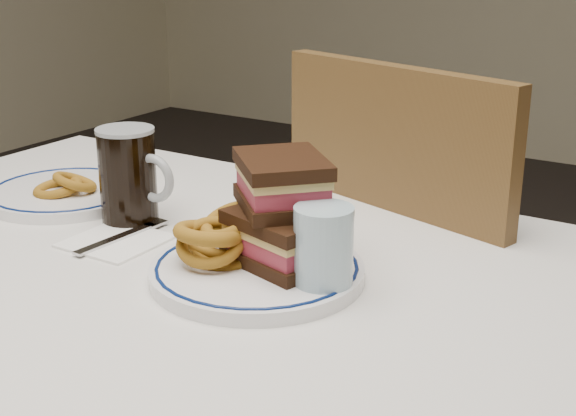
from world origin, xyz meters
The scene contains 11 objects.
dining_table centered at (0.00, 0.00, 0.64)m, with size 1.27×0.87×0.75m.
chair_far centered at (0.20, 0.47, 0.53)m, with size 0.56×0.56×0.98m.
main_plate centered at (0.14, 0.00, 0.76)m, with size 0.28×0.28×0.02m.
reuben_sandwich centered at (0.16, 0.03, 0.84)m, with size 0.18×0.17×0.14m.
onion_rings_main centered at (0.09, -0.01, 0.80)m, with size 0.11×0.12×0.10m.
ketchup_ramekin centered at (0.13, 0.07, 0.79)m, with size 0.06×0.06×0.04m.
beer_mug centered at (-0.15, 0.08, 0.83)m, with size 0.13×0.09×0.15m.
water_glass centered at (0.24, 0.00, 0.81)m, with size 0.07×0.07×0.12m, color #A1C0D0.
far_plate centered at (-0.32, 0.10, 0.76)m, with size 0.26×0.26×0.02m.
onion_rings_far centered at (-0.30, 0.09, 0.78)m, with size 0.11×0.10×0.05m.
napkin_fork centered at (-0.10, 0.00, 0.75)m, with size 0.13×0.17×0.01m.
Camera 1 is at (0.69, -0.79, 1.18)m, focal length 50.00 mm.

